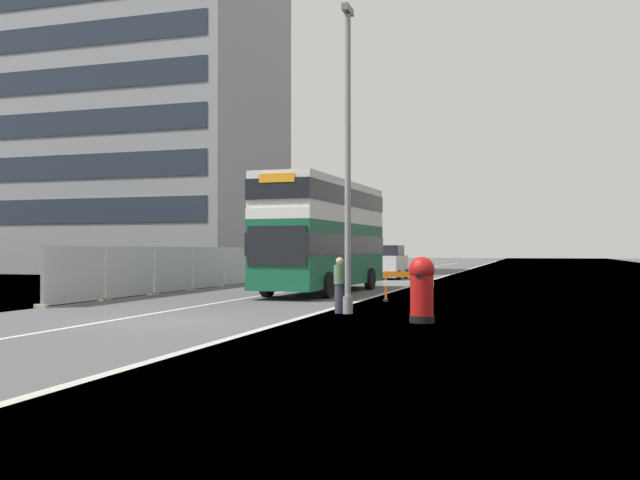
% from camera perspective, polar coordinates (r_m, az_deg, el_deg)
% --- Properties ---
extents(ground, '(140.00, 280.00, 0.10)m').
position_cam_1_polar(ground, '(18.37, -10.95, -6.72)').
color(ground, '#4C4C4F').
extents(double_decker_bus, '(3.07, 10.64, 4.75)m').
position_cam_1_polar(double_decker_bus, '(30.16, 0.34, 0.49)').
color(double_decker_bus, '#145638').
rests_on(double_decker_bus, ground).
extents(lamppost_foreground, '(0.29, 0.70, 8.93)m').
position_cam_1_polar(lamppost_foreground, '(20.47, 2.26, 5.87)').
color(lamppost_foreground, gray).
rests_on(lamppost_foreground, ground).
extents(red_pillar_postbox, '(0.66, 0.66, 1.68)m').
position_cam_1_polar(red_pillar_postbox, '(18.08, 8.26, -3.75)').
color(red_pillar_postbox, black).
rests_on(red_pillar_postbox, ground).
extents(roadworks_barrier, '(1.79, 0.60, 1.07)m').
position_cam_1_polar(roadworks_barrier, '(25.22, 7.18, -3.47)').
color(roadworks_barrier, orange).
rests_on(roadworks_barrier, ground).
extents(construction_site_fence, '(0.44, 24.00, 2.02)m').
position_cam_1_polar(construction_site_fence, '(34.10, -9.01, -2.26)').
color(construction_site_fence, '#A8AAAD').
rests_on(construction_site_fence, ground).
extents(car_oncoming_near, '(1.98, 3.98, 2.12)m').
position_cam_1_polar(car_oncoming_near, '(44.09, 5.56, -1.88)').
color(car_oncoming_near, silver).
rests_on(car_oncoming_near, ground).
extents(car_receding_mid, '(2.06, 4.12, 2.08)m').
position_cam_1_polar(car_receding_mid, '(53.46, 3.90, -1.73)').
color(car_receding_mid, black).
rests_on(car_receding_mid, ground).
extents(bare_tree_far_verge_near, '(2.45, 2.93, 4.53)m').
position_cam_1_polar(bare_tree_far_verge_near, '(60.22, -6.98, -0.45)').
color(bare_tree_far_verge_near, '#4C3D2D').
rests_on(bare_tree_far_verge_near, ground).
extents(bare_tree_far_verge_mid, '(2.00, 2.82, 5.70)m').
position_cam_1_polar(bare_tree_far_verge_mid, '(65.77, 0.13, -0.12)').
color(bare_tree_far_verge_mid, '#4C3D2D').
rests_on(bare_tree_far_verge_mid, ground).
extents(pedestrian_at_kerb, '(0.34, 0.34, 1.63)m').
position_cam_1_polar(pedestrian_at_kerb, '(20.49, 1.60, -3.69)').
color(pedestrian_at_kerb, '#2D3342').
rests_on(pedestrian_at_kerb, ground).
extents(backdrop_office_block, '(26.46, 14.99, 25.74)m').
position_cam_1_polar(backdrop_office_block, '(62.21, -16.48, 9.46)').
color(backdrop_office_block, gray).
rests_on(backdrop_office_block, ground).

